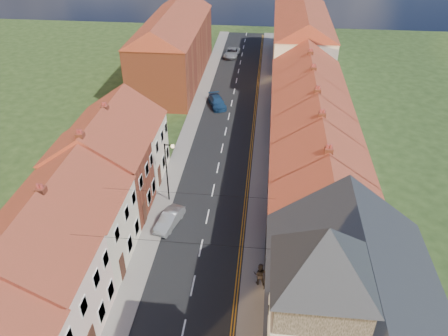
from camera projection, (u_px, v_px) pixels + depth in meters
The scene contains 21 objects.
road at pixel (222, 148), 48.86m from camera, with size 7.00×90.00×0.02m, color black.
pavement_left at pixel (183, 146), 49.22m from camera, with size 1.80×90.00×0.12m, color slate.
pavement_right at pixel (261, 150), 48.45m from camera, with size 1.80×90.00×0.12m, color slate.
church at pixel (345, 322), 22.65m from camera, with size 11.25×14.25×15.20m.
cottage_r_tudor at pixel (324, 224), 31.22m from camera, with size 8.30×5.20×9.00m.
cottage_r_white_near at pixel (319, 181), 35.70m from camera, with size 8.30×6.00×9.00m.
cottage_r_cream_mid at pixel (315, 148), 40.19m from camera, with size 8.30×5.20×9.00m.
cottage_r_pink at pixel (311, 121), 44.68m from camera, with size 8.30×6.00×9.00m.
cottage_r_white_far at pixel (308, 99), 49.17m from camera, with size 8.30×5.20×9.00m.
cottage_r_cream_far at pixel (306, 81), 53.66m from camera, with size 8.30×6.00×9.00m.
cottage_l_cream at pixel (29, 279), 26.87m from camera, with size 8.30×6.30×9.10m.
cottage_l_white at pixel (71, 215), 32.28m from camera, with size 8.30×6.90×8.80m.
cottage_l_brick_mid at pixel (99, 168), 37.26m from camera, with size 8.30×5.70×9.10m.
cottage_l_pink at pixel (120, 137), 42.17m from camera, with size 8.30×6.30×8.80m.
block_right_far at pixel (301, 38), 65.93m from camera, with size 8.30×24.20×10.50m.
block_left_far at pixel (173, 44), 63.40m from camera, with size 8.30×24.20×10.50m.
lamppost at pixel (168, 169), 38.95m from camera, with size 0.88×0.15×6.00m.
car_mid at pixel (169, 219), 37.63m from camera, with size 1.32×3.77×1.24m, color #989A9F.
car_far at pixel (217, 102), 57.67m from camera, with size 1.78×4.37×1.27m, color navy.
car_distant at pixel (232, 53), 74.20m from camera, with size 2.25×4.88×1.36m, color #9B9EA2.
pedestrian_right at pixel (260, 274), 31.79m from camera, with size 0.93×0.72×1.91m, color black.
Camera 1 is at (4.61, -11.81, 24.98)m, focal length 35.00 mm.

